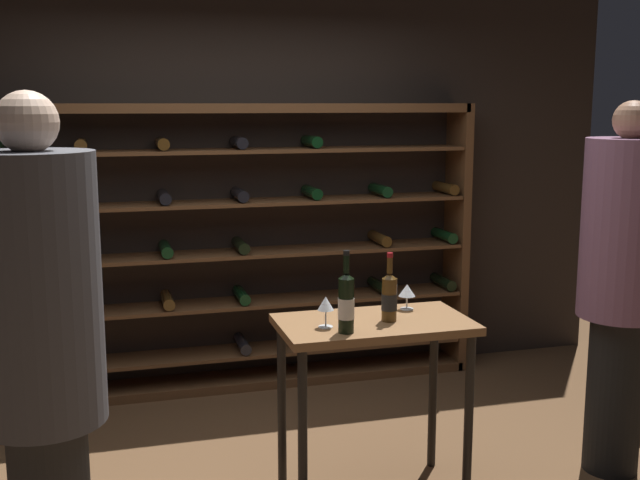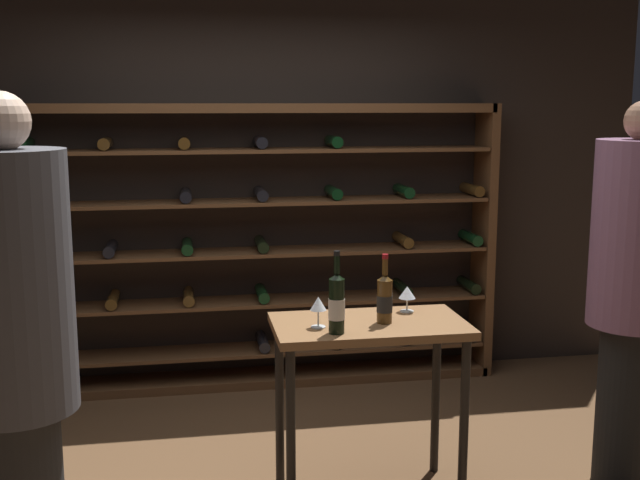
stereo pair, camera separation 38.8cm
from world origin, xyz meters
TOP-DOWN VIEW (x-y plane):
  - back_wall at (0.00, 1.78)m, footprint 5.57×0.10m
  - wine_rack at (0.04, 1.57)m, footprint 3.22×0.32m
  - tasting_table at (0.38, -0.12)m, footprint 0.92×0.52m
  - person_bystander_dark_jacket at (1.68, -0.20)m, footprint 0.43×0.43m
  - person_guest_plum_blouse at (-1.07, -0.84)m, footprint 0.42×0.42m
  - wine_bottle_gold_foil at (0.44, -0.14)m, footprint 0.08×0.08m
  - wine_bottle_black_capsule at (0.19, -0.27)m, footprint 0.07×0.07m
  - wine_glass_stemmed_center at (0.60, 0.03)m, footprint 0.08×0.08m
  - wine_glass_stemmed_right at (0.12, -0.17)m, footprint 0.08×0.08m

SIDE VIEW (x-z plane):
  - tasting_table at x=0.38m, z-range 0.31..1.20m
  - wine_rack at x=0.04m, z-range -0.01..1.90m
  - wine_glass_stemmed_center at x=0.60m, z-range 0.92..1.05m
  - wine_glass_stemmed_right at x=0.12m, z-range 0.92..1.07m
  - wine_bottle_gold_foil at x=0.44m, z-range 0.84..1.17m
  - wine_bottle_black_capsule at x=0.19m, z-range 0.84..1.22m
  - person_bystander_dark_jacket at x=1.68m, z-range 0.11..2.03m
  - person_guest_plum_blouse at x=-1.07m, z-range 0.11..2.06m
  - back_wall at x=0.00m, z-range 0.00..2.73m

